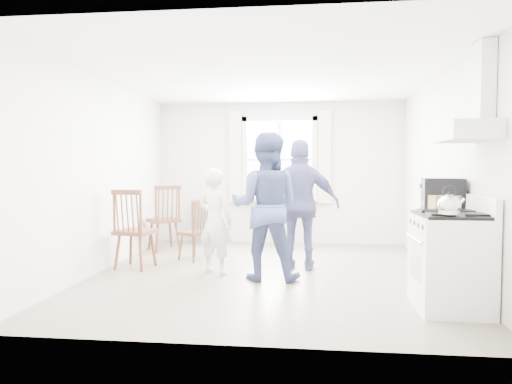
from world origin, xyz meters
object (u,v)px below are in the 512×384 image
Objects in this scene: windsor_chair_c at (198,224)px; windsor_chair_b at (130,220)px; stereo_stack at (442,195)px; person_right at (301,205)px; windsor_chair_a at (166,211)px; person_mid at (266,206)px; gas_stove at (450,261)px; person_left at (215,221)px; low_cabinet at (437,251)px.

windsor_chair_b is at bearing -137.27° from windsor_chair_c.
stereo_stack is 1.86m from person_right.
windsor_chair_a is 0.61× the size of person_mid.
person_mid is 0.75m from person_right.
windsor_chair_c is (0.72, -0.70, -0.13)m from windsor_chair_a.
gas_stove is 2.88m from person_left.
gas_stove is 1.00× the size of windsor_chair_a.
stereo_stack is at bearing -166.38° from person_left.
windsor_chair_b is at bearing 160.59° from gas_stove.
person_right is (0.43, 0.61, -0.02)m from person_mid.
windsor_chair_a is 2.53m from person_right.
person_left is at bearing 168.65° from stereo_stack.
person_mid is at bearing -172.58° from person_left.
low_cabinet is 0.81× the size of windsor_chair_a.
gas_stove is 4.03m from windsor_chair_b.
person_right is (1.54, -0.42, 0.34)m from windsor_chair_c.
stereo_stack is (0.04, -0.01, 0.64)m from low_cabinet.
person_right is at bearing 132.32° from gas_stove.
gas_stove is at bearing 154.97° from person_mid.
windsor_chair_b is at bearing 170.61° from stereo_stack.
stereo_stack is at bearing -23.48° from windsor_chair_c.
person_left is 1.20m from person_right.
person_left reaches higher than windsor_chair_c.
person_right is (2.25, -1.12, 0.21)m from windsor_chair_a.
windsor_chair_b is at bearing 20.11° from person_left.
person_right is (-1.55, 0.93, 0.44)m from low_cabinet.
person_left is at bearing -14.58° from person_mid.
gas_stove reaches higher than windsor_chair_a.
windsor_chair_c is 0.65× the size of person_left.
person_right is at bearing 149.10° from low_cabinet.
windsor_chair_b is (-0.06, -1.42, -0.00)m from windsor_chair_a.
stereo_stack is 2.06m from person_mid.
low_cabinet is at bearing -23.61° from windsor_chair_c.
person_left is (-2.71, 0.54, -0.39)m from stereo_stack.
stereo_stack reaches higher than windsor_chair_c.
person_left is (0.42, -0.82, 0.14)m from windsor_chair_c.
person_left is 0.78× the size of person_right.
windsor_chair_b is (-3.90, 0.65, -0.41)m from stereo_stack.
low_cabinet is 1.93× the size of stereo_stack.
stereo_stack is 0.51× the size of windsor_chair_c.
person_right is at bearing 149.49° from stereo_stack.
low_cabinet is 1.86m from person_right.
windsor_chair_c is 0.50× the size of person_mid.
low_cabinet is at bearing 167.91° from stereo_stack.
windsor_chair_b is 1.20m from person_left.
person_right reaches higher than windsor_chair_c.
person_left is at bearing 168.66° from low_cabinet.
stereo_stack is 0.25× the size of person_mid.
windsor_chair_a reaches higher than low_cabinet.
windsor_chair_a is at bearing -40.61° from person_mid.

